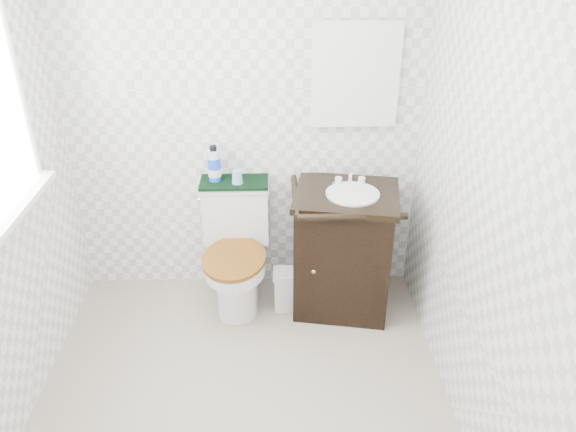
{
  "coord_description": "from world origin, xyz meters",
  "views": [
    {
      "loc": [
        0.18,
        -2.08,
        2.31
      ],
      "look_at": [
        0.26,
        0.75,
        0.75
      ],
      "focal_mm": 35.0,
      "sensor_mm": 36.0,
      "label": 1
    }
  ],
  "objects_px": {
    "trash_bin": "(288,289)",
    "vanity": "(344,248)",
    "mouthwash_bottle": "(214,165)",
    "cup": "(237,177)",
    "toilet": "(236,255)"
  },
  "relations": [
    {
      "from": "trash_bin",
      "to": "vanity",
      "type": "bearing_deg",
      "value": 5.39
    },
    {
      "from": "vanity",
      "to": "mouthwash_bottle",
      "type": "height_order",
      "value": "mouthwash_bottle"
    },
    {
      "from": "trash_bin",
      "to": "cup",
      "type": "bearing_deg",
      "value": 148.51
    },
    {
      "from": "toilet",
      "to": "mouthwash_bottle",
      "type": "relative_size",
      "value": 3.51
    },
    {
      "from": "toilet",
      "to": "vanity",
      "type": "xyz_separation_m",
      "value": [
        0.68,
        -0.06,
        0.08
      ]
    },
    {
      "from": "toilet",
      "to": "trash_bin",
      "type": "height_order",
      "value": "toilet"
    },
    {
      "from": "trash_bin",
      "to": "mouthwash_bottle",
      "type": "relative_size",
      "value": 1.22
    },
    {
      "from": "trash_bin",
      "to": "cup",
      "type": "xyz_separation_m",
      "value": [
        -0.31,
        0.19,
        0.72
      ]
    },
    {
      "from": "mouthwash_bottle",
      "to": "cup",
      "type": "distance_m",
      "value": 0.16
    },
    {
      "from": "toilet",
      "to": "trash_bin",
      "type": "distance_m",
      "value": 0.4
    },
    {
      "from": "toilet",
      "to": "cup",
      "type": "xyz_separation_m",
      "value": [
        0.02,
        0.09,
        0.51
      ]
    },
    {
      "from": "toilet",
      "to": "trash_bin",
      "type": "bearing_deg",
      "value": -16.42
    },
    {
      "from": "cup",
      "to": "trash_bin",
      "type": "bearing_deg",
      "value": -31.49
    },
    {
      "from": "mouthwash_bottle",
      "to": "cup",
      "type": "height_order",
      "value": "mouthwash_bottle"
    },
    {
      "from": "toilet",
      "to": "cup",
      "type": "distance_m",
      "value": 0.52
    }
  ]
}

